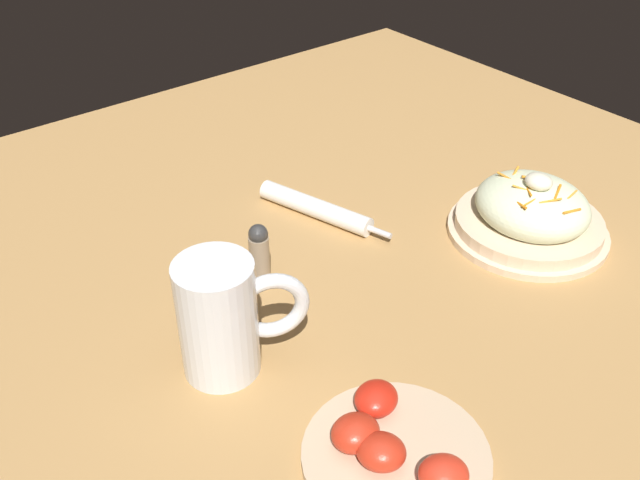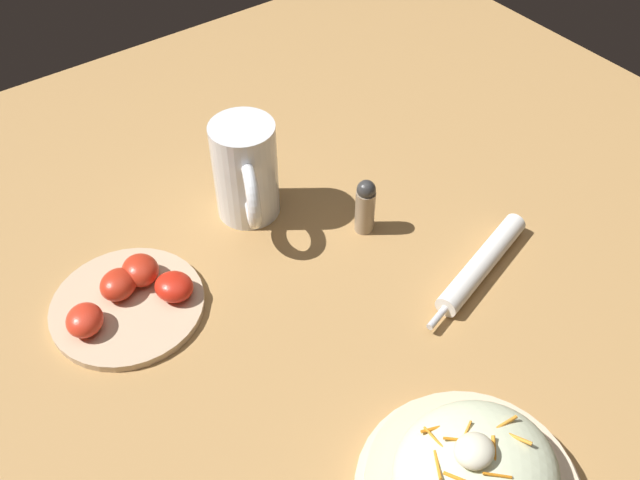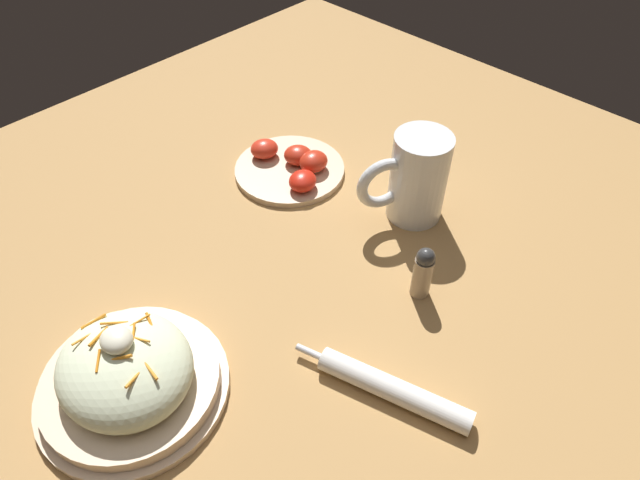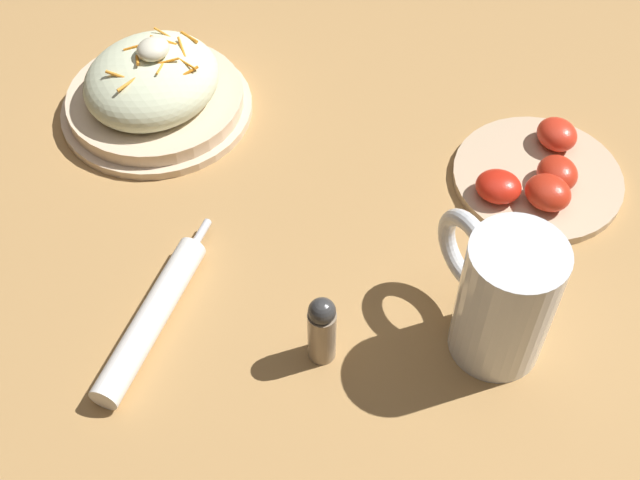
# 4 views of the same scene
# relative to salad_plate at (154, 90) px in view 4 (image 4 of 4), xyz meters

# --- Properties ---
(ground_plane) EXTENTS (1.43, 1.43, 0.00)m
(ground_plane) POSITION_rel_salad_plate_xyz_m (0.06, 0.26, -0.03)
(ground_plane) COLOR #B2844C
(salad_plate) EXTENTS (0.23, 0.23, 0.10)m
(salad_plate) POSITION_rel_salad_plate_xyz_m (0.00, 0.00, 0.00)
(salad_plate) COLOR beige
(salad_plate) RESTS_ON ground_plane
(beer_mug) EXTENTS (0.09, 0.14, 0.14)m
(beer_mug) POSITION_rel_salad_plate_xyz_m (0.05, 0.48, 0.03)
(beer_mug) COLOR white
(beer_mug) RESTS_ON ground_plane
(napkin_roll) EXTENTS (0.22, 0.08, 0.03)m
(napkin_roll) POSITION_rel_salad_plate_xyz_m (0.22, 0.21, -0.02)
(napkin_roll) COLOR white
(napkin_roll) RESTS_ON ground_plane
(tomato_plate) EXTENTS (0.19, 0.19, 0.04)m
(tomato_plate) POSITION_rel_salad_plate_xyz_m (-0.16, 0.42, -0.02)
(tomato_plate) COLOR #D1B28E
(tomato_plate) RESTS_ON ground_plane
(salt_shaker) EXTENTS (0.03, 0.03, 0.08)m
(salt_shaker) POSITION_rel_salad_plate_xyz_m (0.15, 0.36, 0.01)
(salt_shaker) COLOR gray
(salt_shaker) RESTS_ON ground_plane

